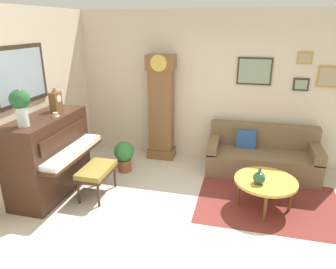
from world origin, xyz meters
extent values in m
cube|color=beige|center=(0.00, 0.00, -0.05)|extent=(6.40, 6.00, 0.10)
cube|color=beige|center=(-2.60, 0.00, 1.40)|extent=(0.10, 4.90, 2.80)
cube|color=#33281E|center=(-2.54, 0.41, 1.85)|extent=(0.03, 1.10, 0.84)
cube|color=#9EB2C1|center=(-2.52, 0.41, 1.85)|extent=(0.01, 0.98, 0.72)
cube|color=beige|center=(0.00, 2.40, 1.40)|extent=(5.30, 0.10, 2.80)
cube|color=#33281E|center=(1.55, 2.33, 1.55)|extent=(0.26, 0.03, 0.22)
cube|color=gray|center=(1.55, 2.32, 1.55)|extent=(0.20, 0.01, 0.16)
cube|color=#33281E|center=(0.75, 2.33, 1.75)|extent=(0.60, 0.03, 0.48)
cube|color=gray|center=(0.75, 2.32, 1.75)|extent=(0.54, 0.01, 0.42)
cube|color=#B28E3D|center=(2.05, 2.33, 1.70)|extent=(0.52, 0.03, 0.36)
cube|color=tan|center=(2.05, 2.32, 1.70)|extent=(0.46, 0.01, 0.30)
cube|color=#B28E3D|center=(1.55, 2.33, 2.00)|extent=(0.24, 0.03, 0.20)
cube|color=tan|center=(1.55, 2.32, 2.00)|extent=(0.18, 0.01, 0.14)
cube|color=maroon|center=(1.09, 0.85, 0.00)|extent=(2.10, 1.50, 0.01)
cube|color=#3D2316|center=(-2.25, 0.41, 0.63)|extent=(0.60, 1.44, 1.25)
cube|color=#3D2316|center=(-1.82, 0.41, 0.68)|extent=(0.28, 1.38, 0.04)
cube|color=white|center=(-1.82, 0.41, 0.74)|extent=(0.26, 1.32, 0.08)
cube|color=#3D2316|center=(-1.93, 0.41, 0.98)|extent=(0.03, 1.20, 0.20)
cube|color=#3D2316|center=(-1.50, 0.48, 0.38)|extent=(0.42, 0.70, 0.04)
cube|color=olive|center=(-1.50, 0.48, 0.44)|extent=(0.40, 0.68, 0.08)
cylinder|color=#3D2316|center=(-1.34, 0.18, 0.18)|extent=(0.04, 0.04, 0.36)
cylinder|color=#3D2316|center=(-1.34, 0.78, 0.18)|extent=(0.04, 0.04, 0.36)
cylinder|color=#3D2316|center=(-1.66, 0.18, 0.18)|extent=(0.04, 0.04, 0.36)
cylinder|color=#3D2316|center=(-1.66, 0.78, 0.18)|extent=(0.04, 0.04, 0.36)
cube|color=brown|center=(-0.92, 2.15, 0.09)|extent=(0.52, 0.34, 0.18)
cube|color=brown|center=(-0.92, 2.15, 0.89)|extent=(0.44, 0.28, 1.78)
cube|color=brown|center=(-0.92, 2.15, 1.88)|extent=(0.52, 0.32, 0.28)
cylinder|color=gold|center=(-0.92, 2.00, 1.88)|extent=(0.30, 0.02, 0.30)
cylinder|color=gold|center=(-0.92, 2.10, 0.95)|extent=(0.03, 0.03, 0.70)
cube|color=brown|center=(1.00, 1.86, 0.21)|extent=(1.90, 0.80, 0.42)
cube|color=brown|center=(1.00, 2.16, 0.62)|extent=(1.90, 0.20, 0.44)
cube|color=brown|center=(0.14, 1.86, 0.50)|extent=(0.18, 0.80, 0.20)
cube|color=brown|center=(1.86, 1.86, 0.50)|extent=(0.18, 0.80, 0.20)
cube|color=#2D5699|center=(0.70, 2.00, 0.58)|extent=(0.34, 0.12, 0.32)
cylinder|color=gold|center=(1.00, 0.72, 0.44)|extent=(0.88, 0.88, 0.04)
torus|color=brown|center=(1.00, 0.72, 0.44)|extent=(0.88, 0.88, 0.04)
cylinder|color=brown|center=(1.00, 1.08, 0.21)|extent=(0.04, 0.04, 0.42)
cylinder|color=brown|center=(1.36, 0.72, 0.21)|extent=(0.04, 0.04, 0.42)
cylinder|color=brown|center=(1.00, 0.36, 0.21)|extent=(0.04, 0.04, 0.42)
cylinder|color=brown|center=(0.64, 0.72, 0.21)|extent=(0.04, 0.04, 0.42)
cube|color=brown|center=(-2.23, 0.73, 1.40)|extent=(0.12, 0.18, 0.30)
cylinder|color=white|center=(-2.17, 0.73, 1.45)|extent=(0.01, 0.11, 0.11)
cone|color=brown|center=(-2.23, 0.73, 1.59)|extent=(0.10, 0.10, 0.08)
cylinder|color=silver|center=(-2.23, -0.05, 1.38)|extent=(0.15, 0.15, 0.26)
sphere|color=#235B2D|center=(-2.23, -0.05, 1.62)|extent=(0.26, 0.26, 0.26)
cone|color=#D199B7|center=(-2.20, -0.07, 1.75)|extent=(0.06, 0.06, 0.16)
cylinder|color=beige|center=(-2.08, 0.46, 1.26)|extent=(0.12, 0.12, 0.01)
cylinder|color=beige|center=(-2.08, 0.46, 1.28)|extent=(0.08, 0.08, 0.06)
cylinder|color=#234C33|center=(0.90, 0.59, 0.46)|extent=(0.09, 0.09, 0.01)
sphere|color=#285638|center=(0.90, 0.59, 0.54)|extent=(0.17, 0.17, 0.17)
cylinder|color=#285638|center=(0.90, 0.59, 0.66)|extent=(0.04, 0.04, 0.08)
cylinder|color=#935138|center=(-1.41, 1.38, 0.11)|extent=(0.24, 0.24, 0.22)
sphere|color=#387F3D|center=(-1.41, 1.38, 0.38)|extent=(0.36, 0.36, 0.36)
camera|label=1|loc=(0.60, -3.43, 2.56)|focal=33.25mm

